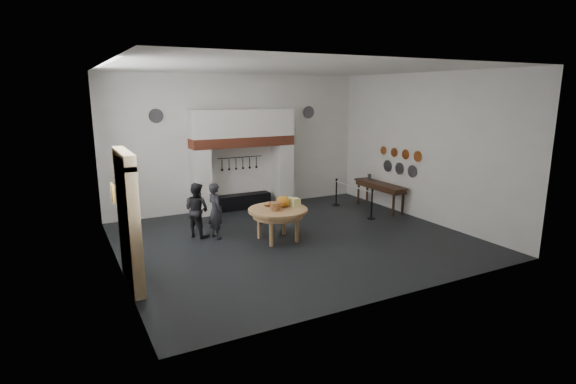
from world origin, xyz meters
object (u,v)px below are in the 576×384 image
visitor_near (215,211)px  visitor_far (197,210)px  iron_range (243,201)px  barrier_post_far (336,193)px  barrier_post_near (372,205)px  work_table (278,210)px  side_table (380,184)px

visitor_near → visitor_far: 0.57m
iron_range → barrier_post_far: size_ratio=2.11×
visitor_near → visitor_far: size_ratio=1.02×
visitor_far → barrier_post_near: visitor_far is taller
visitor_near → barrier_post_near: bearing=-105.2°
iron_range → barrier_post_near: bearing=-44.8°
visitor_near → barrier_post_far: visitor_near is taller
work_table → barrier_post_near: (3.53, 0.49, -0.39)m
barrier_post_far → barrier_post_near: bearing=-90.0°
iron_range → barrier_post_near: (3.10, -3.07, 0.20)m
visitor_far → side_table: (6.36, 0.01, 0.11)m
barrier_post_near → barrier_post_far: (0.00, 2.00, 0.00)m
side_table → iron_range: bearing=151.7°
work_table → iron_range: bearing=83.0°
visitor_far → barrier_post_near: 5.43m
visitor_far → barrier_post_near: (5.36, -0.85, -0.31)m
side_table → barrier_post_far: 1.58m
visitor_near → side_table: size_ratio=0.70×
work_table → visitor_far: visitor_far is taller
work_table → visitor_near: (-1.43, 0.94, -0.07)m
work_table → visitor_far: 2.26m
iron_range → side_table: 4.70m
visitor_near → barrier_post_near: visitor_near is taller
barrier_post_near → barrier_post_far: 2.00m
visitor_near → work_table: bearing=-133.4°
visitor_near → side_table: bearing=-96.1°
iron_range → barrier_post_near: barrier_post_near is taller
iron_range → barrier_post_far: 3.28m
work_table → barrier_post_far: 4.34m
side_table → visitor_far: bearing=-179.9°
side_table → barrier_post_near: 1.39m
iron_range → barrier_post_near: 4.37m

